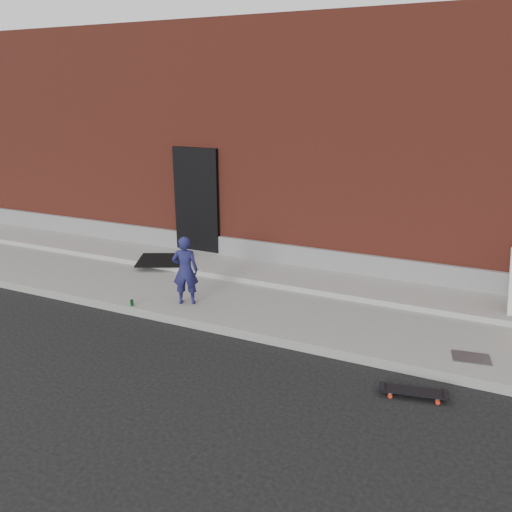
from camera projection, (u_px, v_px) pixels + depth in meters
The scene contains 9 objects.
ground at pixel (248, 340), 7.65m from camera, with size 80.00×80.00×0.00m, color black.
sidewalk at pixel (284, 300), 8.93m from camera, with size 20.00×3.00×0.15m, color gray.
apron at pixel (300, 278), 9.67m from camera, with size 20.00×1.20×0.10m, color gray.
building at pixel (361, 138), 12.94m from camera, with size 20.00×8.10×5.00m.
child at pixel (185, 270), 8.46m from camera, with size 0.44×0.29×1.20m, color #1B1C4E.
skateboard at pixel (414, 392), 6.22m from camera, with size 0.84×0.36×0.09m.
soda_can at pixel (132, 303), 8.51m from camera, with size 0.06×0.06×0.11m, color #17732C.
doormat at pixel (165, 260), 10.48m from camera, with size 1.09×0.88×0.03m, color black.
utility_plate at pixel (471, 358), 6.85m from camera, with size 0.50×0.32×0.01m, color #525257.
Camera 1 is at (2.91, -6.22, 3.63)m, focal length 35.00 mm.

